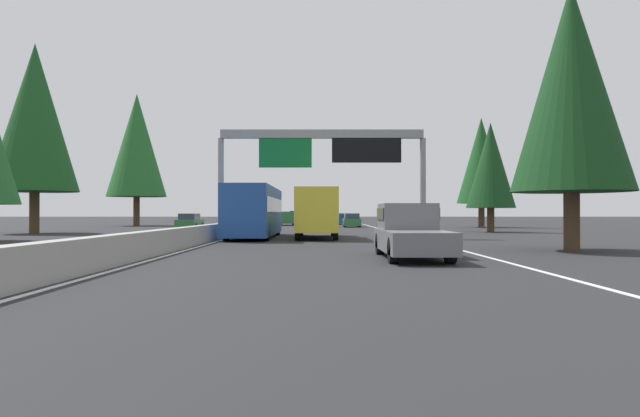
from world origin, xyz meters
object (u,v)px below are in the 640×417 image
(sedan_near_center, at_px, (352,221))
(conifer_right_near, at_px, (491,165))
(box_truck_far_right, at_px, (317,212))
(pickup_far_left, at_px, (410,231))
(sedan_mid_center, at_px, (334,217))
(sign_gantry_overhead, at_px, (325,152))
(bus_mid_left, at_px, (255,210))
(oncoming_near, at_px, (190,222))
(conifer_left_near, at_px, (35,118))
(pickup_far_center, at_px, (295,216))
(conifer_right_foreground, at_px, (571,88))
(sedan_distant_a, at_px, (344,219))
(conifer_left_mid, at_px, (137,145))
(minivan_mid_right, at_px, (287,218))
(conifer_right_mid, at_px, (481,161))

(sedan_near_center, distance_m, conifer_right_near, 19.35)
(box_truck_far_right, bearing_deg, conifer_right_near, -52.46)
(pickup_far_left, bearing_deg, sedan_mid_center, -0.13)
(sign_gantry_overhead, distance_m, bus_mid_left, 5.63)
(oncoming_near, bearing_deg, box_truck_far_right, 33.06)
(pickup_far_left, distance_m, conifer_left_near, 33.90)
(oncoming_near, bearing_deg, pickup_far_center, 169.27)
(sedan_mid_center, distance_m, conifer_left_near, 90.40)
(conifer_right_foreground, bearing_deg, pickup_far_left, 115.53)
(box_truck_far_right, bearing_deg, sedan_distant_a, -4.96)
(conifer_right_near, xyz_separation_m, conifer_left_mid, (21.80, 35.43, 4.26))
(minivan_mid_right, xyz_separation_m, pickup_far_center, (26.05, 0.11, -0.04))
(sedan_mid_center, distance_m, conifer_right_mid, 70.88)
(sedan_distant_a, xyz_separation_m, conifer_right_mid, (-14.33, -13.85, 6.38))
(sedan_distant_a, relative_size, oncoming_near, 1.00)
(box_truck_far_right, xyz_separation_m, conifer_right_foreground, (-11.26, -10.35, 4.97))
(conifer_left_near, bearing_deg, conifer_right_mid, -65.60)
(sign_gantry_overhead, distance_m, conifer_left_mid, 39.37)
(pickup_far_left, height_order, conifer_right_near, conifer_right_near)
(conifer_right_foreground, xyz_separation_m, conifer_right_near, (21.87, -3.46, -1.27))
(conifer_left_mid, bearing_deg, conifer_right_mid, -100.70)
(box_truck_far_right, distance_m, sedan_distant_a, 39.54)
(oncoming_near, height_order, conifer_right_foreground, conifer_right_foreground)
(bus_mid_left, distance_m, conifer_right_mid, 32.56)
(conifer_right_foreground, distance_m, conifer_left_mid, 54.21)
(box_truck_far_right, xyz_separation_m, oncoming_near, (18.50, 12.04, -0.93))
(oncoming_near, xyz_separation_m, conifer_left_near, (-10.84, 9.02, 7.95))
(sedan_distant_a, relative_size, conifer_right_mid, 0.38)
(pickup_far_center, bearing_deg, bus_mid_left, -179.86)
(sedan_mid_center, xyz_separation_m, conifer_right_mid, (-69.24, -13.76, 6.38))
(minivan_mid_right, distance_m, conifer_right_foreground, 48.70)
(sedan_mid_center, bearing_deg, conifer_right_mid, -168.76)
(sedan_distant_a, relative_size, conifer_left_mid, 0.28)
(bus_mid_left, distance_m, conifer_right_foreground, 19.29)
(pickup_far_left, bearing_deg, box_truck_far_right, 12.57)
(sedan_near_center, relative_size, conifer_left_mid, 0.28)
(sedan_near_center, xyz_separation_m, conifer_right_foreground, (-37.65, -6.72, 5.90))
(sedan_distant_a, bearing_deg, oncoming_near, 143.48)
(minivan_mid_right, bearing_deg, box_truck_far_right, -173.66)
(box_truck_far_right, height_order, sedan_near_center, box_truck_far_right)
(conifer_right_near, relative_size, conifer_left_near, 0.62)
(oncoming_near, bearing_deg, sign_gantry_overhead, 34.28)
(sedan_distant_a, height_order, conifer_right_foreground, conifer_right_foreground)
(sedan_near_center, xyz_separation_m, pickup_far_center, (34.62, 7.61, 0.23))
(minivan_mid_right, bearing_deg, sedan_distant_a, -58.85)
(bus_mid_left, height_order, sedan_distant_a, bus_mid_left)
(minivan_mid_right, height_order, conifer_right_mid, conifer_right_mid)
(sedan_distant_a, distance_m, conifer_left_near, 40.85)
(minivan_mid_right, xyz_separation_m, sedan_near_center, (-8.58, -7.51, -0.27))
(conifer_left_mid, bearing_deg, oncoming_near, -145.42)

